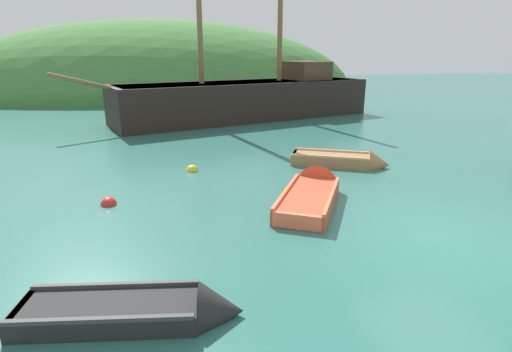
# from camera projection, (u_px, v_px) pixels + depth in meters

# --- Properties ---
(ground_plane) EXTENTS (120.00, 120.00, 0.00)m
(ground_plane) POSITION_uv_depth(u_px,v_px,m) (436.00, 234.00, 8.76)
(ground_plane) COLOR #2D6B60
(shore_hill) EXTENTS (39.20, 21.91, 13.59)m
(shore_hill) POSITION_uv_depth(u_px,v_px,m) (160.00, 93.00, 39.74)
(shore_hill) COLOR #477F3D
(shore_hill) RESTS_ON ground
(sailing_ship) EXTENTS (17.88, 7.84, 11.79)m
(sailing_ship) POSITION_uv_depth(u_px,v_px,m) (248.00, 104.00, 23.89)
(sailing_ship) COLOR black
(sailing_ship) RESTS_ON ground
(rowboat_outer_right) EXTENTS (2.92, 3.73, 1.17)m
(rowboat_outer_right) POSITION_uv_depth(u_px,v_px,m) (312.00, 195.00, 10.80)
(rowboat_outer_right) COLOR #C64C2D
(rowboat_outer_right) RESTS_ON ground
(rowboat_far) EXTENTS (3.40, 2.47, 0.98)m
(rowboat_far) POSITION_uv_depth(u_px,v_px,m) (344.00, 162.00, 14.04)
(rowboat_far) COLOR #9E7047
(rowboat_far) RESTS_ON ground
(rowboat_outer_left) EXTENTS (3.39, 1.53, 0.89)m
(rowboat_outer_left) POSITION_uv_depth(u_px,v_px,m) (145.00, 314.00, 5.94)
(rowboat_outer_left) COLOR black
(rowboat_outer_left) RESTS_ON ground
(buoy_red) EXTENTS (0.41, 0.41, 0.41)m
(buoy_red) POSITION_uv_depth(u_px,v_px,m) (109.00, 205.00, 10.45)
(buoy_red) COLOR red
(buoy_red) RESTS_ON ground
(buoy_yellow) EXTENTS (0.41, 0.41, 0.41)m
(buoy_yellow) POSITION_uv_depth(u_px,v_px,m) (192.00, 171.00, 13.45)
(buoy_yellow) COLOR yellow
(buoy_yellow) RESTS_ON ground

